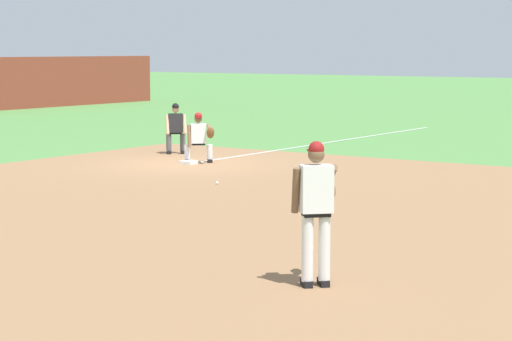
{
  "coord_description": "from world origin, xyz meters",
  "views": [
    {
      "loc": [
        -20.43,
        -16.13,
        3.01
      ],
      "look_at": [
        -6.85,
        -6.83,
        0.99
      ],
      "focal_mm": 70.0,
      "sensor_mm": 36.0,
      "label": 1
    }
  ],
  "objects_px": {
    "umpire": "(176,126)",
    "first_base_bag": "(189,162)",
    "first_baseman": "(199,135)",
    "baseball": "(217,183)",
    "pitcher": "(317,204)"
  },
  "relations": [
    {
      "from": "first_base_bag",
      "to": "pitcher",
      "type": "bearing_deg",
      "value": -134.99
    },
    {
      "from": "pitcher",
      "to": "umpire",
      "type": "relative_size",
      "value": 1.27
    },
    {
      "from": "baseball",
      "to": "first_baseman",
      "type": "relative_size",
      "value": 0.06
    },
    {
      "from": "baseball",
      "to": "umpire",
      "type": "height_order",
      "value": "umpire"
    },
    {
      "from": "first_baseman",
      "to": "umpire",
      "type": "bearing_deg",
      "value": 53.72
    },
    {
      "from": "umpire",
      "to": "pitcher",
      "type": "bearing_deg",
      "value": -134.79
    },
    {
      "from": "first_baseman",
      "to": "umpire",
      "type": "relative_size",
      "value": 0.92
    },
    {
      "from": "first_base_bag",
      "to": "baseball",
      "type": "height_order",
      "value": "first_base_bag"
    },
    {
      "from": "first_base_bag",
      "to": "pitcher",
      "type": "relative_size",
      "value": 0.2
    },
    {
      "from": "umpire",
      "to": "first_base_bag",
      "type": "bearing_deg",
      "value": -133.78
    },
    {
      "from": "pitcher",
      "to": "umpire",
      "type": "distance_m",
      "value": 16.41
    },
    {
      "from": "first_base_bag",
      "to": "umpire",
      "type": "distance_m",
      "value": 2.73
    },
    {
      "from": "first_base_bag",
      "to": "first_baseman",
      "type": "bearing_deg",
      "value": -12.38
    },
    {
      "from": "first_base_bag",
      "to": "umpire",
      "type": "relative_size",
      "value": 0.26
    },
    {
      "from": "first_base_bag",
      "to": "first_baseman",
      "type": "height_order",
      "value": "first_baseman"
    }
  ]
}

